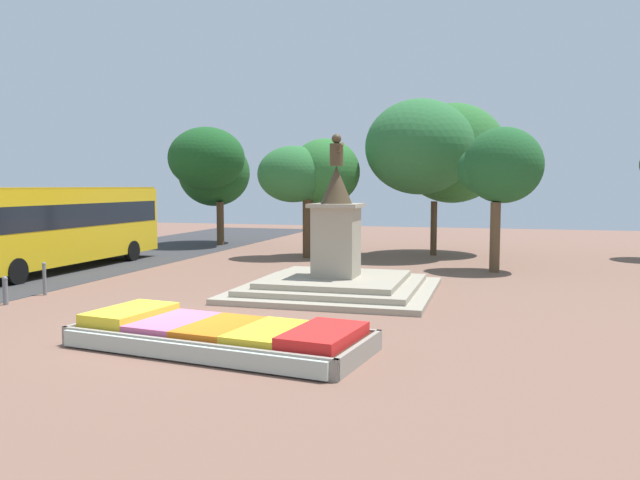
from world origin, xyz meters
name	(u,v)px	position (x,y,z in m)	size (l,w,h in m)	color
ground_plane	(184,334)	(0.00, 0.00, 0.00)	(76.34, 76.34, 0.00)	brown
flower_planter	(218,336)	(1.26, -0.92, 0.26)	(6.48, 3.32, 0.63)	#38281C
statue_monument	(336,269)	(1.97, 6.19, 0.74)	(5.98, 5.98, 4.91)	#A09581
city_bus	(52,223)	(-9.90, 8.03, 1.88)	(2.43, 11.62, 3.27)	gold
kerb_bollard_mid_b	(5,290)	(-6.47, 1.76, 0.43)	(0.15, 0.15, 0.81)	slate
kerb_bollard_north	(44,278)	(-6.49, 3.37, 0.53)	(0.12, 0.12, 1.02)	slate
park_tree_far_left	(312,173)	(-1.53, 15.41, 3.91)	(4.56, 4.14, 5.53)	#4C3823
park_tree_behind_statue	(501,168)	(6.89, 12.82, 4.03)	(3.28, 2.84, 5.59)	brown
park_tree_mid_canopy	(437,150)	(3.99, 17.77, 5.00)	(6.47, 7.19, 7.32)	#4C3823
park_tree_distant	(211,167)	(-8.78, 19.87, 4.40)	(4.59, 5.85, 6.53)	#4C3823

